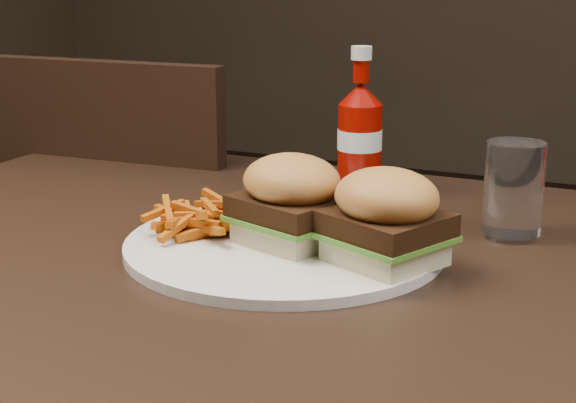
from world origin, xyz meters
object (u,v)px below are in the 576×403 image
at_px(chair_far, 171,307).
at_px(tumbler, 514,188).
at_px(plate, 284,246).
at_px(ketchup_bottle, 359,148).
at_px(dining_table, 321,282).

distance_m(chair_far, tumbler, 0.82).
bearing_deg(plate, ketchup_bottle, 91.77).
bearing_deg(plate, tumbler, 35.07).
bearing_deg(plate, dining_table, -21.50).
xyz_separation_m(dining_table, ketchup_bottle, (-0.06, 0.27, 0.08)).
bearing_deg(dining_table, plate, 158.50).
bearing_deg(tumbler, plate, -144.93).
relative_size(dining_table, ketchup_bottle, 10.79).
xyz_separation_m(dining_table, chair_far, (-0.50, 0.50, -0.30)).
distance_m(ketchup_bottle, tumbler, 0.24).
height_order(dining_table, tumbler, tumbler).
bearing_deg(ketchup_bottle, tumbler, -25.66).
distance_m(plate, tumbler, 0.26).
relative_size(plate, tumbler, 3.33).
distance_m(chair_far, ketchup_bottle, 0.63).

